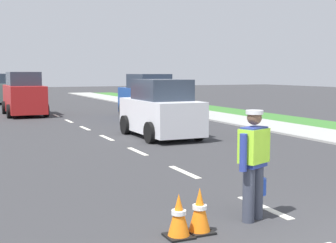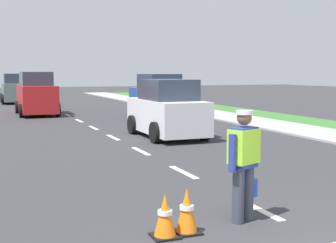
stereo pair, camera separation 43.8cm
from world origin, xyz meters
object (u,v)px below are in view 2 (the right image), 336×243
traffic_cone_far (165,216)px  car_oncoming_second (36,95)px  traffic_cone_near (187,211)px  car_parked_far (158,97)px  car_outgoing_ahead (167,110)px  car_oncoming_third (16,89)px  road_worker (244,160)px

traffic_cone_far → car_oncoming_second: car_oncoming_second is taller
traffic_cone_near → car_parked_far: car_parked_far is taller
traffic_cone_far → car_oncoming_second: bearing=88.8°
traffic_cone_near → car_outgoing_ahead: 9.72m
car_outgoing_ahead → car_parked_far: (2.15, 6.58, 0.08)m
car_oncoming_third → car_oncoming_second: (0.38, -10.31, 0.05)m
car_outgoing_ahead → car_parked_far: 6.93m
road_worker → car_oncoming_second: bearing=92.8°
traffic_cone_near → car_parked_far: bearing=70.8°
traffic_cone_far → car_oncoming_second: size_ratio=0.14×
road_worker → car_parked_far: bearing=74.0°
road_worker → car_oncoming_third: (-1.31, 29.71, 0.06)m
traffic_cone_far → car_outgoing_ahead: bearing=68.2°
traffic_cone_far → car_outgoing_ahead: size_ratio=0.16×
car_outgoing_ahead → car_oncoming_second: size_ratio=0.89×
traffic_cone_far → car_oncoming_third: (0.04, 29.93, 0.70)m
car_oncoming_second → traffic_cone_near: bearing=-90.2°
traffic_cone_far → car_oncoming_third: 29.94m
road_worker → traffic_cone_near: (-1.01, -0.18, -0.61)m
car_oncoming_second → car_oncoming_third: bearing=92.1°
traffic_cone_far → car_parked_far: car_parked_far is taller
car_oncoming_second → car_parked_far: (5.39, -3.88, -0.05)m
car_outgoing_ahead → car_parked_far: bearing=71.9°
car_oncoming_second → traffic_cone_far: bearing=-91.2°
traffic_cone_near → traffic_cone_far: bearing=-172.7°
road_worker → traffic_cone_near: size_ratio=2.61×
traffic_cone_near → car_outgoing_ahead: size_ratio=0.17×
car_parked_far → car_oncoming_second: bearing=144.2°
traffic_cone_far → car_oncoming_third: size_ratio=0.15×
car_oncoming_third → car_parked_far: car_parked_far is taller
road_worker → traffic_cone_near: bearing=-169.9°
road_worker → car_outgoing_ahead: size_ratio=0.43×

